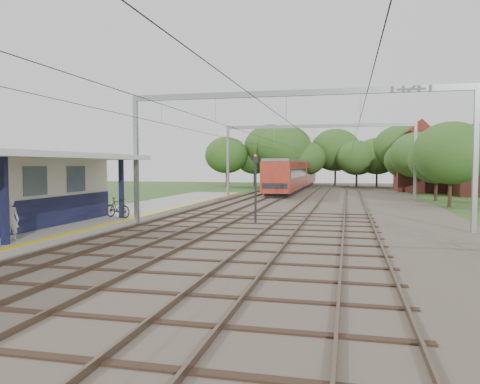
% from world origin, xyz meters
% --- Properties ---
extents(ground, '(160.00, 160.00, 0.00)m').
position_xyz_m(ground, '(0.00, 0.00, 0.00)').
color(ground, '#2D4C1E').
rests_on(ground, ground).
extents(ballast_bed, '(18.00, 90.00, 0.10)m').
position_xyz_m(ballast_bed, '(4.00, 30.00, 0.05)').
color(ballast_bed, '#473D33').
rests_on(ballast_bed, ground).
extents(platform, '(5.00, 52.00, 0.35)m').
position_xyz_m(platform, '(-7.50, 14.00, 0.17)').
color(platform, gray).
rests_on(platform, ground).
extents(yellow_stripe, '(0.45, 52.00, 0.01)m').
position_xyz_m(yellow_stripe, '(-5.25, 14.00, 0.35)').
color(yellow_stripe, yellow).
rests_on(yellow_stripe, platform).
extents(rail_tracks, '(11.80, 88.00, 0.15)m').
position_xyz_m(rail_tracks, '(1.50, 30.00, 0.18)').
color(rail_tracks, brown).
rests_on(rail_tracks, ballast_bed).
extents(catenary_system, '(17.22, 88.00, 7.00)m').
position_xyz_m(catenary_system, '(3.39, 25.28, 5.51)').
color(catenary_system, gray).
rests_on(catenary_system, ground).
extents(tree_band, '(31.72, 30.88, 8.82)m').
position_xyz_m(tree_band, '(3.84, 57.12, 4.92)').
color(tree_band, '#382619').
rests_on(tree_band, ground).
extents(house_far, '(8.00, 6.12, 8.66)m').
position_xyz_m(house_far, '(16.00, 52.00, 3.23)').
color(house_far, brown).
rests_on(house_far, ground).
extents(person, '(0.68, 0.54, 1.62)m').
position_xyz_m(person, '(-6.33, 6.84, 1.16)').
color(person, beige).
rests_on(person, platform).
extents(bicycle, '(1.92, 1.12, 1.11)m').
position_xyz_m(bicycle, '(-6.14, 15.00, 0.91)').
color(bicycle, black).
rests_on(bicycle, platform).
extents(train, '(2.89, 36.02, 3.80)m').
position_xyz_m(train, '(-0.50, 53.28, 2.12)').
color(train, black).
rests_on(train, ballast_bed).
extents(signal_post, '(0.27, 0.24, 3.86)m').
position_xyz_m(signal_post, '(1.35, 16.44, 2.33)').
color(signal_post, black).
rests_on(signal_post, ground).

